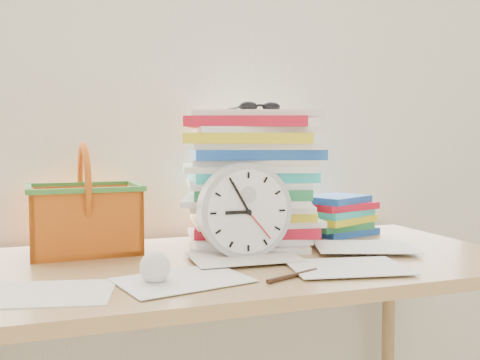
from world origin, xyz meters
name	(u,v)px	position (x,y,z in m)	size (l,w,h in m)	color
curtain	(203,61)	(0.00, 1.98, 1.30)	(2.40, 0.01, 2.50)	white
desk	(243,287)	(0.00, 1.60, 0.68)	(1.40, 0.70, 0.75)	#9F7A4A
paper_stack	(251,179)	(0.08, 1.77, 0.94)	(0.38, 0.31, 0.38)	white
clock	(245,211)	(0.01, 1.61, 0.87)	(0.24, 0.24, 0.05)	#B1B1B3
sunglasses	(260,107)	(0.11, 1.77, 1.15)	(0.14, 0.12, 0.03)	black
book_stack	(339,215)	(0.40, 1.82, 0.81)	(0.25, 0.19, 0.13)	white
basket	(84,199)	(-0.37, 1.82, 0.89)	(0.29, 0.22, 0.29)	orange
crumpled_ball	(155,267)	(-0.26, 1.44, 0.78)	(0.07, 0.07, 0.07)	white
pen	(293,276)	(0.03, 1.38, 0.76)	(0.01, 0.01, 0.15)	black
scattered_papers	(243,256)	(0.00, 1.60, 0.76)	(1.26, 0.42, 0.02)	white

